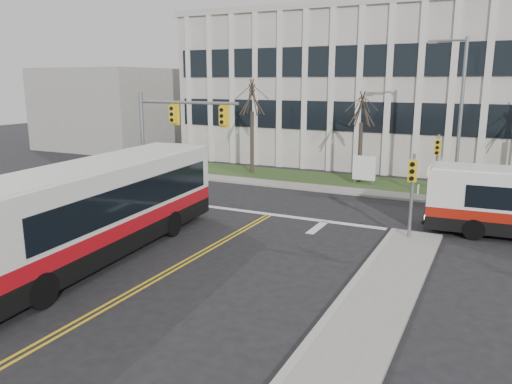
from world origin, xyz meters
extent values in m
plane|color=black|center=(0.00, 0.00, 0.00)|extent=(120.00, 120.00, 0.00)
cube|color=#9E9B93|center=(5.00, 15.20, 0.07)|extent=(44.00, 1.60, 0.14)
cube|color=#2D461E|center=(5.00, 18.00, 0.06)|extent=(44.00, 5.00, 0.12)
cube|color=beige|center=(5.00, 30.00, 6.00)|extent=(40.00, 16.00, 12.00)
cube|color=#9E9B93|center=(-26.00, 26.00, 4.00)|extent=(12.00, 12.00, 8.00)
cylinder|color=slate|center=(-7.30, 7.20, 3.10)|extent=(0.22, 0.22, 6.20)
cylinder|color=slate|center=(-4.30, 7.20, 5.70)|extent=(6.00, 0.16, 0.16)
cube|color=yellow|center=(-5.10, 7.05, 5.10)|extent=(0.34, 0.24, 0.92)
cube|color=yellow|center=(-2.10, 7.05, 5.10)|extent=(0.34, 0.24, 0.92)
cylinder|color=slate|center=(7.20, 7.00, 1.90)|extent=(0.14, 0.14, 3.80)
cube|color=yellow|center=(7.20, 6.80, 3.10)|extent=(0.34, 0.24, 0.92)
cylinder|color=slate|center=(7.20, 15.50, 1.90)|extent=(0.14, 0.14, 3.80)
cube|color=yellow|center=(7.20, 15.30, 3.10)|extent=(0.34, 0.24, 0.92)
cylinder|color=slate|center=(8.20, 16.20, 4.60)|extent=(0.20, 0.20, 9.20)
cylinder|color=slate|center=(7.30, 16.20, 9.00)|extent=(1.80, 0.14, 0.14)
cube|color=slate|center=(6.40, 16.20, 8.95)|extent=(0.50, 0.25, 0.18)
cylinder|color=slate|center=(1.90, 17.50, 0.50)|extent=(0.08, 0.08, 1.00)
cylinder|color=slate|center=(3.10, 17.50, 0.50)|extent=(0.08, 0.08, 1.00)
cube|color=white|center=(2.50, 17.50, 1.20)|extent=(1.50, 0.12, 1.60)
cylinder|color=#42352B|center=(-6.00, 18.00, 2.31)|extent=(0.28, 0.28, 4.62)
cylinder|color=#42352B|center=(2.00, 18.20, 2.05)|extent=(0.28, 0.28, 4.09)
cube|color=maroon|center=(-6.80, -0.10, 0.47)|extent=(0.57, 0.53, 0.95)
camera|label=1|loc=(10.42, -14.60, 6.80)|focal=35.00mm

